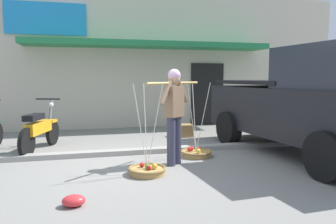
{
  "coord_description": "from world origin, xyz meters",
  "views": [
    {
      "loc": [
        -0.92,
        -5.76,
        1.55
      ],
      "look_at": [
        0.69,
        0.6,
        0.85
      ],
      "focal_mm": 34.82,
      "sensor_mm": 36.0,
      "label": 1
    }
  ],
  "objects_px": {
    "fruit_vendor": "(174,110)",
    "parked_truck": "(314,104)",
    "wooden_crate": "(184,130)",
    "plastic_litter_bag": "(74,201)",
    "fruit_basket_left_side": "(147,170)",
    "fruit_basket_right_side": "(196,153)",
    "motorcycle_second_in_row": "(40,130)"
  },
  "relations": [
    {
      "from": "motorcycle_second_in_row",
      "to": "fruit_vendor",
      "type": "bearing_deg",
      "value": -35.06
    },
    {
      "from": "fruit_basket_left_side",
      "to": "plastic_litter_bag",
      "type": "bearing_deg",
      "value": -135.81
    },
    {
      "from": "plastic_litter_bag",
      "to": "wooden_crate",
      "type": "distance_m",
      "value": 4.92
    },
    {
      "from": "plastic_litter_bag",
      "to": "wooden_crate",
      "type": "height_order",
      "value": "wooden_crate"
    },
    {
      "from": "parked_truck",
      "to": "motorcycle_second_in_row",
      "type": "bearing_deg",
      "value": 161.22
    },
    {
      "from": "fruit_basket_right_side",
      "to": "plastic_litter_bag",
      "type": "xyz_separation_m",
      "value": [
        -2.25,
        -2.01,
        -0.01
      ]
    },
    {
      "from": "motorcycle_second_in_row",
      "to": "fruit_basket_right_side",
      "type": "bearing_deg",
      "value": -22.47
    },
    {
      "from": "fruit_basket_left_side",
      "to": "parked_truck",
      "type": "distance_m",
      "value": 3.53
    },
    {
      "from": "fruit_basket_right_side",
      "to": "motorcycle_second_in_row",
      "type": "height_order",
      "value": "fruit_basket_right_side"
    },
    {
      "from": "fruit_basket_left_side",
      "to": "motorcycle_second_in_row",
      "type": "relative_size",
      "value": 0.82
    },
    {
      "from": "fruit_basket_left_side",
      "to": "wooden_crate",
      "type": "xyz_separation_m",
      "value": [
        1.55,
        3.07,
        0.08
      ]
    },
    {
      "from": "fruit_basket_right_side",
      "to": "motorcycle_second_in_row",
      "type": "bearing_deg",
      "value": 157.53
    },
    {
      "from": "fruit_vendor",
      "to": "parked_truck",
      "type": "height_order",
      "value": "parked_truck"
    },
    {
      "from": "motorcycle_second_in_row",
      "to": "plastic_litter_bag",
      "type": "bearing_deg",
      "value": -76.48
    },
    {
      "from": "fruit_vendor",
      "to": "fruit_basket_left_side",
      "type": "relative_size",
      "value": 1.17
    },
    {
      "from": "fruit_vendor",
      "to": "parked_truck",
      "type": "relative_size",
      "value": 0.35
    },
    {
      "from": "fruit_basket_left_side",
      "to": "fruit_vendor",
      "type": "bearing_deg",
      "value": 39.23
    },
    {
      "from": "fruit_vendor",
      "to": "wooden_crate",
      "type": "xyz_separation_m",
      "value": [
        0.97,
        2.6,
        -0.82
      ]
    },
    {
      "from": "fruit_basket_right_side",
      "to": "parked_truck",
      "type": "xyz_separation_m",
      "value": [
        2.22,
        -0.53,
        0.96
      ]
    },
    {
      "from": "motorcycle_second_in_row",
      "to": "wooden_crate",
      "type": "xyz_separation_m",
      "value": [
        3.43,
        0.88,
        -0.29
      ]
    },
    {
      "from": "fruit_basket_left_side",
      "to": "fruit_basket_right_side",
      "type": "relative_size",
      "value": 1.0
    },
    {
      "from": "fruit_vendor",
      "to": "motorcycle_second_in_row",
      "type": "xyz_separation_m",
      "value": [
        -2.46,
        1.73,
        -0.52
      ]
    },
    {
      "from": "fruit_basket_right_side",
      "to": "parked_truck",
      "type": "relative_size",
      "value": 0.3
    },
    {
      "from": "fruit_basket_left_side",
      "to": "plastic_litter_bag",
      "type": "relative_size",
      "value": 5.18
    },
    {
      "from": "parked_truck",
      "to": "plastic_litter_bag",
      "type": "height_order",
      "value": "parked_truck"
    },
    {
      "from": "motorcycle_second_in_row",
      "to": "plastic_litter_bag",
      "type": "relative_size",
      "value": 6.3
    },
    {
      "from": "parked_truck",
      "to": "plastic_litter_bag",
      "type": "relative_size",
      "value": 17.31
    },
    {
      "from": "fruit_basket_left_side",
      "to": "fruit_basket_right_side",
      "type": "height_order",
      "value": "same"
    },
    {
      "from": "parked_truck",
      "to": "fruit_vendor",
      "type": "bearing_deg",
      "value": 178.74
    },
    {
      "from": "fruit_vendor",
      "to": "fruit_basket_right_side",
      "type": "bearing_deg",
      "value": 39.35
    },
    {
      "from": "fruit_vendor",
      "to": "fruit_basket_left_side",
      "type": "distance_m",
      "value": 1.17
    },
    {
      "from": "fruit_basket_left_side",
      "to": "parked_truck",
      "type": "bearing_deg",
      "value": 6.9
    }
  ]
}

